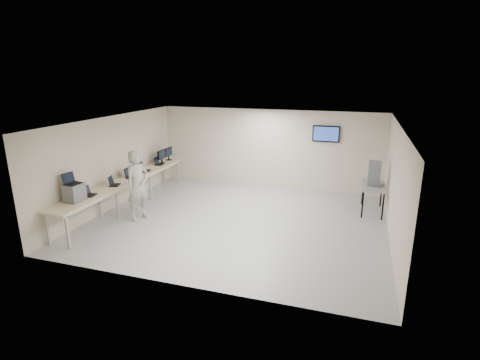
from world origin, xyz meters
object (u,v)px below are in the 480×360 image
(equipment_box, at_px, (74,193))
(soldier, at_px, (138,186))
(workbench, at_px, (126,182))
(side_table, at_px, (373,188))

(equipment_box, distance_m, soldier, 1.69)
(workbench, xyz_separation_m, side_table, (7.19, 1.92, -0.07))
(side_table, bearing_deg, workbench, -165.02)
(equipment_box, bearing_deg, workbench, 91.64)
(workbench, distance_m, side_table, 7.44)
(workbench, height_order, equipment_box, equipment_box)
(soldier, distance_m, side_table, 6.84)
(equipment_box, bearing_deg, side_table, 32.36)
(workbench, distance_m, soldier, 1.13)
(soldier, bearing_deg, equipment_box, 165.39)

